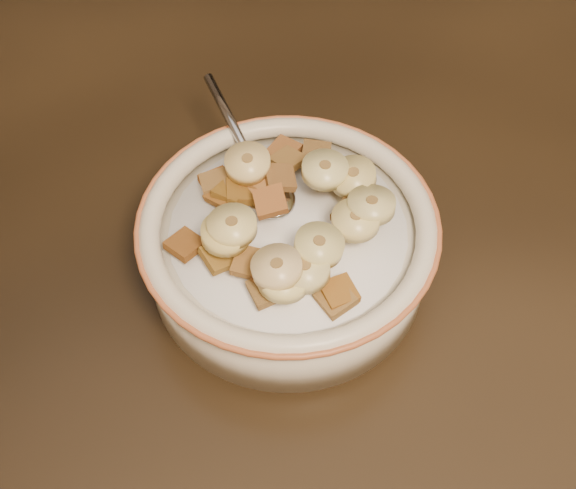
{
  "coord_description": "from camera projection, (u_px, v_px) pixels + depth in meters",
  "views": [
    {
      "loc": [
        -0.19,
        -0.36,
        1.17
      ],
      "look_at": [
        -0.16,
        -0.07,
        0.78
      ],
      "focal_mm": 45.0,
      "sensor_mm": 36.0,
      "label": 1
    }
  ],
  "objects": [
    {
      "name": "table",
      "position": [
        483.0,
        203.0,
        0.58
      ],
      "size": [
        1.4,
        0.9,
        0.04
      ],
      "primitive_type": "cube",
      "rotation": [
        0.0,
        0.0,
        -0.0
      ],
      "color": "#312212",
      "rests_on": "floor"
    },
    {
      "name": "chair",
      "position": [
        326.0,
        80.0,
        1.07
      ],
      "size": [
        0.47,
        0.47,
        0.92
      ],
      "primitive_type": "cube",
      "rotation": [
        0.0,
        0.0,
        -0.18
      ],
      "color": "black",
      "rests_on": "floor"
    },
    {
      "name": "cereal_bowl",
      "position": [
        288.0,
        251.0,
        0.5
      ],
      "size": [
        0.19,
        0.19,
        0.05
      ],
      "primitive_type": "cylinder",
      "color": "beige",
      "rests_on": "table"
    },
    {
      "name": "milk",
      "position": [
        288.0,
        230.0,
        0.48
      ],
      "size": [
        0.16,
        0.16,
        0.0
      ],
      "primitive_type": "cylinder",
      "color": "white",
      "rests_on": "cereal_bowl"
    },
    {
      "name": "spoon",
      "position": [
        269.0,
        194.0,
        0.49
      ],
      "size": [
        0.05,
        0.06,
        0.01
      ],
      "primitive_type": "ellipsoid",
      "rotation": [
        0.0,
        0.0,
        3.5
      ],
      "color": "#A1A3A8",
      "rests_on": "cereal_bowl"
    },
    {
      "name": "cereal_square_0",
      "position": [
        231.0,
        192.0,
        0.48
      ],
      "size": [
        0.03,
        0.03,
        0.01
      ],
      "primitive_type": "cube",
      "rotation": [
        0.19,
        0.02,
        2.54
      ],
      "color": "#895E1B",
      "rests_on": "milk"
    },
    {
      "name": "cereal_square_1",
      "position": [
        284.0,
        151.0,
        0.51
      ],
      "size": [
        0.03,
        0.03,
        0.01
      ],
      "primitive_type": "cube",
      "rotation": [
        -0.08,
        0.07,
        2.43
      ],
      "color": "brown",
      "rests_on": "milk"
    },
    {
      "name": "cereal_square_2",
      "position": [
        217.0,
        183.0,
        0.5
      ],
      "size": [
        0.03,
        0.03,
        0.01
      ],
      "primitive_type": "cube",
      "rotation": [
        0.05,
        0.0,
        0.43
      ],
      "color": "#94531D",
      "rests_on": "milk"
    },
    {
      "name": "cereal_square_3",
      "position": [
        261.0,
        183.0,
        0.49
      ],
      "size": [
        0.03,
        0.03,
        0.01
      ],
      "primitive_type": "cube",
      "rotation": [
        -0.04,
        0.11,
        1.03
      ],
      "color": "brown",
      "rests_on": "milk"
    },
    {
      "name": "cereal_square_4",
      "position": [
        241.0,
        192.0,
        0.48
      ],
      "size": [
        0.02,
        0.02,
        0.01
      ],
      "primitive_type": "cube",
      "rotation": [
        0.15,
        0.05,
        1.56
      ],
      "color": "brown",
      "rests_on": "milk"
    },
    {
      "name": "cereal_square_5",
      "position": [
        223.0,
        194.0,
        0.49
      ],
      "size": [
        0.03,
        0.03,
        0.01
      ],
      "primitive_type": "cube",
      "rotation": [
        -0.16,
        0.16,
        2.4
      ],
      "color": "brown",
      "rests_on": "milk"
    },
    {
      "name": "cereal_square_6",
      "position": [
        316.0,
        153.0,
        0.51
      ],
      "size": [
        0.02,
        0.02,
        0.01
      ],
      "primitive_type": "cube",
      "rotation": [
        0.07,
        -0.04,
        1.37
      ],
      "color": "brown",
      "rests_on": "milk"
    },
    {
      "name": "cereal_square_7",
      "position": [
        185.0,
        245.0,
        0.46
      ],
      "size": [
        0.03,
        0.03,
        0.01
      ],
      "primitive_type": "cube",
      "rotation": [
        -0.04,
        0.1,
        0.78
      ],
      "color": "brown",
      "rests_on": "milk"
    },
    {
      "name": "cereal_square_8",
      "position": [
        259.0,
        179.0,
        0.49
      ],
      "size": [
        0.03,
        0.03,
        0.01
      ],
      "primitive_type": "cube",
      "rotation": [
        -0.24,
        -0.0,
        1.99
      ],
      "color": "#996328",
      "rests_on": "milk"
    },
    {
      "name": "cereal_square_9",
      "position": [
        351.0,
        213.0,
        0.47
      ],
      "size": [
        0.03,
        0.03,
        0.01
      ],
      "primitive_type": "cube",
      "rotation": [
        -0.04,
        -0.07,
        0.89
      ],
      "color": "brown",
      "rests_on": "milk"
    },
    {
      "name": "cereal_square_10",
      "position": [
        339.0,
        292.0,
        0.44
      ],
      "size": [
        0.03,
        0.03,
        0.01
      ],
      "primitive_type": "cube",
      "rotation": [
        0.03,
        -0.04,
        1.9
      ],
      "color": "brown",
      "rests_on": "milk"
    },
    {
      "name": "cereal_square_11",
      "position": [
        267.0,
        290.0,
        0.44
      ],
      "size": [
        0.03,
        0.03,
        0.01
      ],
      "primitive_type": "cube",
      "rotation": [
        -0.08,
        0.02,
        1.91
      ],
      "color": "olive",
      "rests_on": "milk"
    },
    {
      "name": "cereal_square_12",
      "position": [
        288.0,
        160.0,
        0.5
      ],
      "size": [
        0.03,
        0.03,
        0.01
      ],
      "primitive_type": "cube",
      "rotation": [
        0.1,
        0.13,
        2.31
      ],
      "color": "brown",
      "rests_on": "milk"
    },
    {
      "name": "cereal_square_13",
      "position": [
        272.0,
        275.0,
        0.44
      ],
      "size": [
        0.03,
        0.03,
        0.01
      ],
      "primitive_type": "cube",
      "rotation": [
        -0.03,
        -0.09,
        2.64
      ],
      "color": "brown",
      "rests_on": "milk"
    },
    {
      "name": "cereal_square_14",
      "position": [
        280.0,
        178.0,
        0.48
      ],
      "size": [
        0.02,
        0.02,
        0.01
      ],
      "primitive_type": "cube",
      "rotation": [
        0.24,
        -0.08,
        1.65
      ],
      "color": "brown",
      "rests_on": "milk"
    },
    {
      "name": "cereal_square_15",
      "position": [
        250.0,
        263.0,
        0.45
      ],
      "size": [
        0.03,
        0.03,
        0.01
      ],
      "primitive_type": "cube",
      "rotation": [
        -0.11,
        -0.02,
        2.79
      ],
      "color": "#9A6527",
      "rests_on": "milk"
    },
    {
      "name": "cereal_square_16",
      "position": [
        220.0,
        256.0,
        0.45
      ],
      "size": [
        0.03,
        0.03,
        0.01
      ],
      "primitive_type": "cube",
      "rotation": [
        0.19,
        -0.16,
        2.06
      ],
      "color": "brown",
      "rests_on": "milk"
    },
    {
      "name": "cereal_square_17",
      "position": [
        216.0,
        182.0,
        0.49
      ],
      "size": [
        0.02,
        0.02,
        0.01
      ],
      "primitive_type": "cube",
      "rotation": [
        -0.11,
        0.15,
        1.74
      ],
      "color": "brown",
      "rests_on": "milk"
    },
    {
      "name": "cereal_square_18",
      "position": [
        328.0,
        171.0,
        0.5
      ],
      "size": [
        0.03,
        0.03,
        0.01
      ],
      "primitive_type": "cube",
      "rotation": [
        0.12,
        0.01,
        2.04
      ],
      "color": "brown",
      "rests_on": "milk"
    },
    {
      "name": "cereal_square_19",
      "position": [
        270.0,
        201.0,
        0.47
      ],
      "size": [
        0.02,
        0.02,
        0.01
      ],
      "primitive_type": "cube",
      "rotation": [
        -0.19,
        -0.18,
        1.71
      ],
      "color": "#9B5E2B",
      "rests_on": "milk"
    },
    {
      "name": "cereal_square_20",
      "position": [
        336.0,
        299.0,
        0.44
      ],
      "size": [
        0.03,
        0.03,
        0.01
      ],
      "primitive_type": "cube",
      "rotation": [
        -0.04,
        -0.14,
        0.51
      ],
      "color": "olive",
      "rests_on": "milk"
    },
    {
      "name": "cereal_square_21",
      "position": [
        340.0,
        176.0,
        0.5
      ],
      "size": [
        0.03,
        0.03,
        0.01
      ],
      "primitive_type": "cube",
      "rotation": [
        0.12,
        -0.03,
        2.55
      ],
      "color": "#95571B",
      "rests_on": "milk"
    },
    {
      "name": "banana_slice_0",
      "position": [
        284.0,
        280.0,
        0.43
      ],
      "size": [
        0.04,
        0.04,
        0.01
      ],
      "primitive_type": "cylinder",
      "rotation": [
        0.0,
        0.13,
        0.84
      ],
      "color": "#EFDC93",
      "rests_on": "milk"
    },
    {
      "name": "banana_slice_1",
      "position": [
        353.0,
        177.0,
        0.48
      ],
      "size": [
        0.04,
        0.04,
        0.02
      ],
      "primitive_type": "cylinder",
      "rotation": [
        -0.11,
        0.13,
        2.72
      ],
      "color": "#D2BA6A",
      "rests_on": "milk"
    },
    {
      "name": "banana_slice_2",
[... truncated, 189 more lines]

